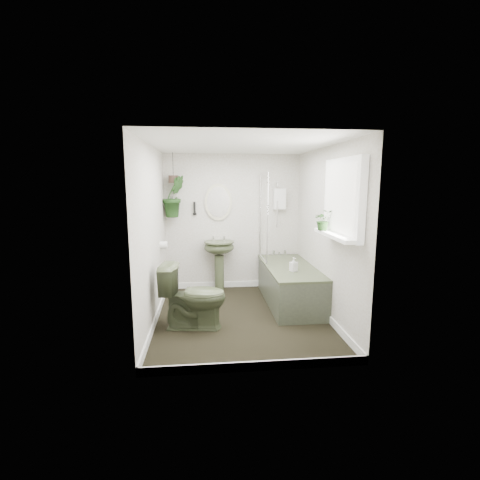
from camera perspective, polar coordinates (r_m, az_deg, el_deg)
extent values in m
cube|color=black|center=(4.90, 0.18, -12.60)|extent=(2.30, 2.80, 0.02)
cube|color=white|center=(4.57, 0.20, 15.46)|extent=(2.30, 2.80, 0.02)
cube|color=silver|center=(5.99, -1.22, 2.93)|extent=(2.30, 0.02, 2.30)
cube|color=silver|center=(3.22, 2.82, -2.81)|extent=(2.30, 0.02, 2.30)
cube|color=silver|center=(4.62, -14.27, 0.68)|extent=(0.02, 2.80, 2.30)
cube|color=silver|center=(4.85, 13.94, 1.10)|extent=(0.02, 2.80, 2.30)
cube|color=white|center=(4.88, 0.18, -11.95)|extent=(2.30, 2.80, 0.10)
cube|color=white|center=(6.00, 6.50, 6.72)|extent=(0.20, 0.10, 0.35)
ellipsoid|color=beige|center=(5.90, -3.58, 6.23)|extent=(0.46, 0.03, 0.62)
cylinder|color=black|center=(5.90, -7.46, 5.19)|extent=(0.04, 0.04, 0.22)
cylinder|color=white|center=(5.34, -12.44, -0.81)|extent=(0.11, 0.11, 0.11)
cube|color=white|center=(4.13, 16.57, 6.54)|extent=(0.08, 1.00, 0.90)
cube|color=white|center=(4.15, 15.40, 0.76)|extent=(0.18, 1.00, 0.04)
cube|color=white|center=(4.11, 15.99, 6.55)|extent=(0.01, 0.86, 0.76)
imported|color=#3F482E|center=(4.49, -7.60, -9.09)|extent=(0.86, 0.57, 0.82)
imported|color=black|center=(4.37, 13.54, 3.22)|extent=(0.25, 0.23, 0.25)
imported|color=black|center=(5.79, -10.79, 7.04)|extent=(0.47, 0.44, 0.67)
imported|color=black|center=(5.00, 8.79, -3.98)|extent=(0.12, 0.12, 0.20)
cylinder|color=#402D25|center=(5.79, -10.88, 9.78)|extent=(0.16, 0.16, 0.12)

